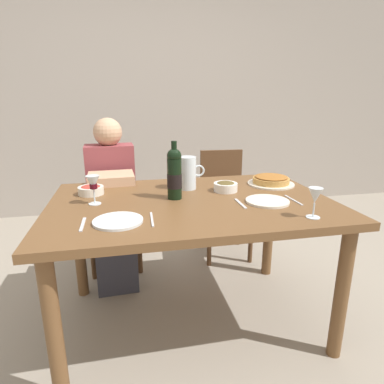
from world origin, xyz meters
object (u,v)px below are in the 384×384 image
dining_table (192,216)px  baked_tart (271,180)px  chair_left (113,203)px  wine_bottle (174,174)px  salad_bowl (91,190)px  wine_glass_left_diner (315,197)px  wine_glass_right_diner (93,184)px  diner_left (112,197)px  dinner_plate_right_setting (118,221)px  dinner_plate_left_setting (267,201)px  water_pitcher (187,175)px  olive_bowl (226,186)px  chair_right (223,196)px

dining_table → baked_tart: size_ratio=5.12×
chair_left → wine_bottle: bearing=111.5°
wine_bottle → dining_table: bearing=-29.0°
salad_bowl → chair_left: 0.71m
wine_glass_left_diner → chair_left: bearing=127.2°
wine_glass_right_diner → diner_left: size_ratio=0.13×
baked_tart → salad_bowl: bearing=179.6°
wine_glass_right_diner → dinner_plate_right_setting: wine_glass_right_diner is taller
dinner_plate_right_setting → diner_left: size_ratio=0.19×
wine_bottle → wine_glass_left_diner: wine_bottle is taller
wine_glass_right_diner → chair_left: bearing=86.3°
wine_bottle → baked_tart: 0.68m
baked_tart → wine_glass_right_diner: 1.09m
wine_glass_right_diner → dinner_plate_right_setting: bearing=-67.4°
baked_tart → wine_glass_right_diner: size_ratio=1.93×
dining_table → wine_bottle: bearing=151.0°
wine_bottle → baked_tart: size_ratio=1.07×
dinner_plate_right_setting → dinner_plate_left_setting: bearing=9.8°
water_pitcher → chair_left: size_ratio=0.23×
dinner_plate_right_setting → dining_table: bearing=33.3°
diner_left → water_pitcher: bearing=136.5°
baked_tart → wine_glass_left_diner: bearing=-96.6°
salad_bowl → diner_left: (0.10, 0.41, -0.17)m
olive_bowl → chair_right: 0.82m
wine_bottle → dinner_plate_right_setting: (-0.30, -0.30, -0.13)m
water_pitcher → dinner_plate_left_setting: 0.51m
salad_bowl → wine_glass_left_diner: wine_glass_left_diner is taller
dining_table → olive_bowl: (0.23, 0.13, 0.12)m
diner_left → baked_tart: bearing=154.9°
salad_bowl → wine_glass_right_diner: 0.21m
dining_table → diner_left: 0.77m
dinner_plate_right_setting → wine_glass_right_diner: bearing=112.6°
olive_bowl → water_pitcher: bearing=154.6°
baked_tart → olive_bowl: size_ratio=2.09×
salad_bowl → wine_glass_left_diner: 1.20m
wine_glass_right_diner → dinner_plate_left_setting: 0.91m
dinner_plate_right_setting → salad_bowl: bearing=107.9°
wine_bottle → olive_bowl: (0.32, 0.08, -0.11)m
wine_glass_left_diner → chair_left: wine_glass_left_diner is taller
olive_bowl → wine_bottle: bearing=-165.5°
water_pitcher → dinner_plate_right_setting: size_ratio=0.88×
dining_table → wine_glass_right_diner: (-0.51, 0.03, 0.20)m
diner_left → chair_right: (0.90, 0.24, -0.12)m
water_pitcher → salad_bowl: (-0.56, -0.01, -0.06)m
baked_tart → chair_left: 1.24m
wine_bottle → wine_glass_right_diner: bearing=-178.2°
wine_glass_left_diner → dinner_plate_right_setting: size_ratio=0.64×
chair_left → diner_left: size_ratio=0.75×
wine_glass_left_diner → dinner_plate_right_setting: bearing=172.0°
dinner_plate_right_setting → chair_left: (-0.07, 1.12, -0.27)m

